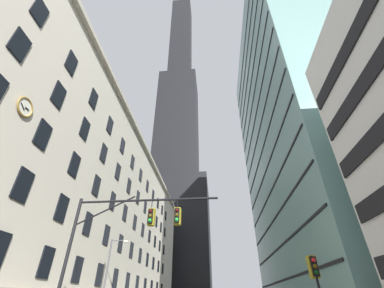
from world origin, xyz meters
TOP-DOWN VIEW (x-y plane):
  - station_building at (-17.70, 30.40)m, footprint 14.07×72.80m
  - dark_skyscraper at (-14.72, 90.04)m, footprint 28.70×28.70m
  - glass_office_midrise at (18.79, 27.74)m, footprint 15.68×39.64m
  - traffic_signal_mast at (-3.15, 3.43)m, footprint 9.17×0.63m
  - traffic_light_near_right at (6.89, 2.74)m, footprint 0.40×0.63m
  - street_lamppost at (-8.95, 15.70)m, footprint 1.92×0.32m

SIDE VIEW (x-z plane):
  - traffic_light_near_right at x=6.89m, z-range 1.11..4.42m
  - street_lamppost at x=-8.95m, z-range 0.82..7.89m
  - traffic_signal_mast at x=-3.15m, z-range 1.64..8.76m
  - station_building at x=-17.70m, z-range -0.02..27.52m
  - glass_office_midrise at x=18.79m, z-range 0.00..58.17m
  - dark_skyscraper at x=-14.72m, z-range -44.91..172.88m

